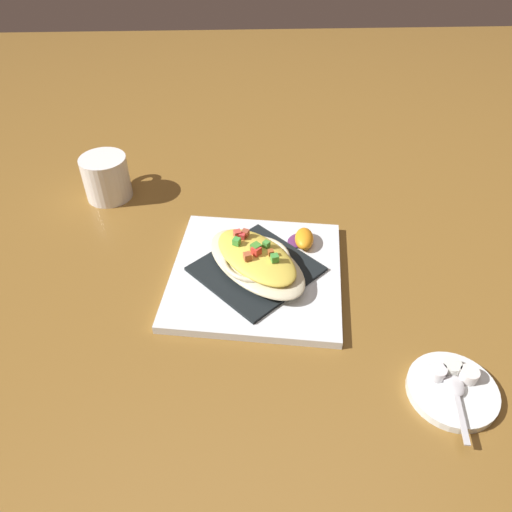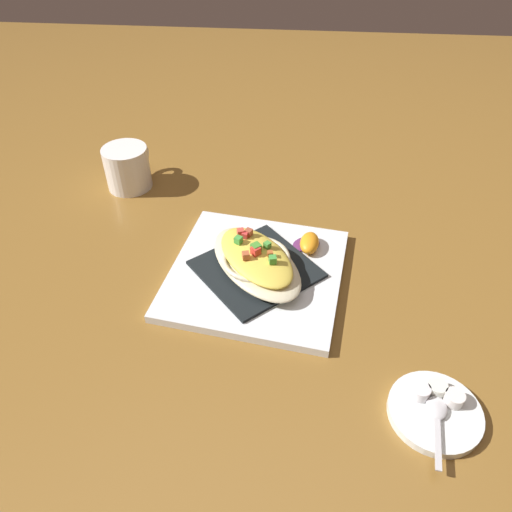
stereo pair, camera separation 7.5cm
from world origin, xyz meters
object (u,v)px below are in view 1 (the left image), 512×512
at_px(square_plate, 256,273).
at_px(spoon, 455,390).
at_px(coffee_mug, 107,179).
at_px(creamer_cup_1, 451,367).
at_px(creamer_cup_2, 436,372).
at_px(creamer_cup_0, 469,375).
at_px(orange_garnish, 303,239).
at_px(creamer_saucer, 452,390).
at_px(gratin_dish, 256,260).

relative_size(square_plate, spoon, 2.74).
distance_m(coffee_mug, creamer_cup_1, 0.68).
distance_m(square_plate, spoon, 0.33).
bearing_deg(creamer_cup_2, creamer_cup_0, -98.95).
bearing_deg(creamer_cup_2, spoon, -146.43).
bearing_deg(orange_garnish, coffee_mug, 63.31).
bearing_deg(creamer_cup_1, creamer_cup_2, 106.83).
bearing_deg(creamer_saucer, creamer_cup_1, -8.95).
bearing_deg(gratin_dish, creamer_cup_2, -132.97).
bearing_deg(spoon, gratin_dish, 45.84).
height_order(gratin_dish, creamer_saucer, gratin_dish).
bearing_deg(coffee_mug, creamer_cup_1, -130.54).
xyz_separation_m(orange_garnish, creamer_cup_2, (-0.27, -0.14, -0.00)).
bearing_deg(gratin_dish, creamer_cup_1, -129.48).
height_order(square_plate, gratin_dish, gratin_dish).
bearing_deg(gratin_dish, creamer_cup_0, -129.17).
bearing_deg(coffee_mug, spoon, -132.74).
bearing_deg(coffee_mug, creamer_cup_0, -130.36).
distance_m(orange_garnish, spoon, 0.33).
bearing_deg(gratin_dish, square_plate, -148.36).
relative_size(creamer_saucer, creamer_cup_2, 4.71).
bearing_deg(creamer_cup_0, square_plate, 50.84).
xyz_separation_m(square_plate, creamer_saucer, (-0.22, -0.24, -0.00)).
distance_m(creamer_cup_0, creamer_cup_2, 0.04).
relative_size(square_plate, coffee_mug, 2.29).
distance_m(coffee_mug, creamer_cup_0, 0.70).
distance_m(square_plate, creamer_cup_1, 0.31).
xyz_separation_m(creamer_saucer, creamer_cup_0, (0.01, -0.02, 0.01)).
bearing_deg(coffee_mug, creamer_cup_2, -132.14).
distance_m(orange_garnish, coffee_mug, 0.40).
xyz_separation_m(square_plate, spoon, (-0.23, -0.24, 0.01)).
relative_size(coffee_mug, creamer_saucer, 1.02).
distance_m(orange_garnish, creamer_cup_1, 0.31).
distance_m(creamer_saucer, creamer_cup_2, 0.03).
relative_size(gratin_dish, coffee_mug, 1.89).
distance_m(creamer_cup_0, creamer_cup_1, 0.02).
height_order(square_plate, orange_garnish, orange_garnish).
distance_m(creamer_saucer, creamer_cup_0, 0.03).
xyz_separation_m(orange_garnish, creamer_saucer, (-0.29, -0.16, -0.02)).
xyz_separation_m(coffee_mug, spoon, (-0.47, -0.51, -0.02)).
relative_size(creamer_saucer, creamer_cup_1, 4.71).
bearing_deg(spoon, creamer_cup_2, 33.57).
distance_m(gratin_dish, creamer_cup_1, 0.31).
distance_m(creamer_cup_1, creamer_cup_2, 0.02).
xyz_separation_m(square_plate, orange_garnish, (0.06, -0.08, 0.02)).
xyz_separation_m(creamer_cup_1, creamer_cup_2, (-0.01, 0.02, 0.00)).
bearing_deg(creamer_saucer, coffee_mug, 47.67).
xyz_separation_m(spoon, creamer_cup_2, (0.02, 0.02, 0.00)).
height_order(coffee_mug, spoon, coffee_mug).
distance_m(square_plate, creamer_cup_0, 0.34).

